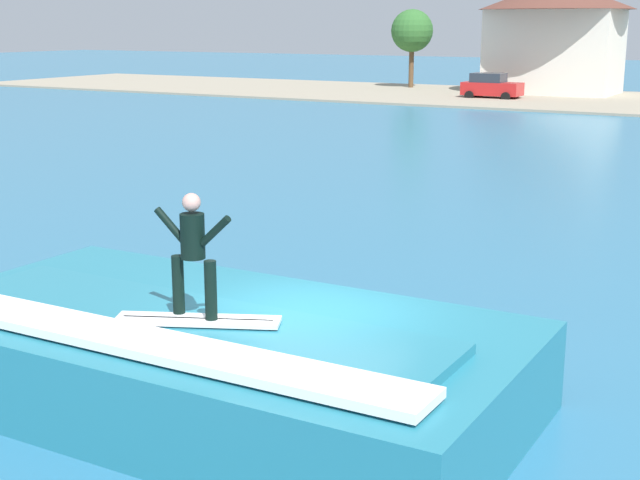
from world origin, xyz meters
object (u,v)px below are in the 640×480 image
surfer (193,248)px  house_with_chimney (555,28)px  car_near_shore (491,86)px  surfboard (198,320)px  wave_crest (210,358)px  tree_tall_bare (412,31)px

surfer → house_with_chimney: (-11.76, 59.19, 2.55)m
surfer → car_near_shore: size_ratio=0.40×
surfboard → house_with_chimney: house_with_chimney is taller
wave_crest → surfer: 1.84m
surfboard → surfer: size_ratio=1.30×
tree_tall_bare → surfboard: bearing=-68.4°
wave_crest → house_with_chimney: 59.91m
surfboard → car_near_shore: car_near_shore is taller
house_with_chimney → car_near_shore: bearing=-111.8°
surfer → house_with_chimney: 60.40m
wave_crest → surfer: size_ratio=5.30×
surfer → car_near_shore: surfer is taller
wave_crest → surfboard: (0.28, -0.61, 0.78)m
wave_crest → tree_tall_bare: 63.64m
wave_crest → car_near_shore: bearing=105.1°
surfboard → surfer: 0.96m
wave_crest → surfboard: 1.03m
house_with_chimney → tree_tall_bare: bearing=177.8°
house_with_chimney → tree_tall_bare: house_with_chimney is taller
surfboard → car_near_shore: size_ratio=0.53×
surfer → car_near_shore: bearing=105.2°
wave_crest → car_near_shore: size_ratio=2.15×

